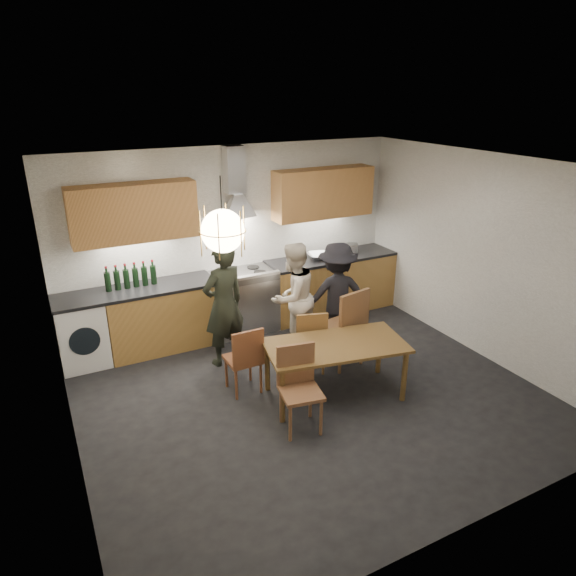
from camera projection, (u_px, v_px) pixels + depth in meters
name	position (u px, v px, depth m)	size (l,w,h in m)	color
ground	(309.00, 394.00, 5.94)	(5.00, 5.00, 0.00)	black
room_shell	(312.00, 254.00, 5.31)	(5.02, 4.52, 2.61)	white
counter_run	(245.00, 300.00, 7.40)	(5.00, 0.62, 0.90)	tan
range_stove	(244.00, 301.00, 7.39)	(0.90, 0.60, 0.92)	silver
wall_fixtures	(237.00, 201.00, 6.96)	(4.30, 0.54, 1.10)	tan
pendant_lamp	(223.00, 231.00, 4.66)	(0.43, 0.43, 0.70)	black
dining_table	(335.00, 350.00, 5.73)	(1.67, 1.06, 0.66)	brown
chair_back_left	(245.00, 356.00, 5.80)	(0.38, 0.38, 0.83)	brown
chair_back_mid	(310.00, 338.00, 6.22)	(0.47, 0.47, 0.84)	brown
chair_back_right	(347.00, 323.00, 6.34)	(0.55, 0.55, 1.04)	brown
chair_front	(298.00, 382.00, 5.24)	(0.47, 0.47, 0.89)	brown
person_left	(224.00, 305.00, 6.37)	(0.58, 0.38, 1.60)	black
person_mid	(293.00, 297.00, 6.75)	(0.72, 0.56, 1.48)	beige
person_right	(337.00, 295.00, 6.85)	(0.94, 0.54, 1.45)	black
mixing_bowl	(319.00, 256.00, 7.72)	(0.35, 0.35, 0.09)	silver
stock_pot	(352.00, 248.00, 8.01)	(0.19, 0.19, 0.13)	silver
wine_bottles	(131.00, 275.00, 6.58)	(0.65, 0.08, 0.33)	black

